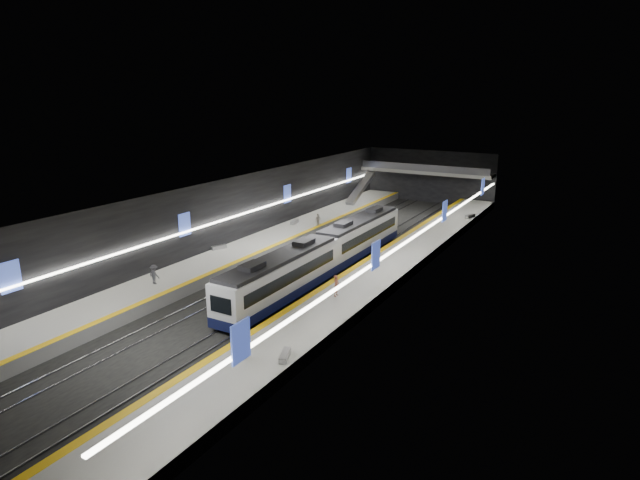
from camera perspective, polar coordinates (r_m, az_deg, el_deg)
The scene contains 26 objects.
ground at distance 54.16m, azimuth -0.37°, elevation -2.43°, with size 70.00×70.00×0.00m, color black.
ceiling at distance 52.22m, azimuth -0.38°, elevation 5.94°, with size 20.00×70.00×0.04m, color beige.
wall_left at distance 58.55m, azimuth -8.90°, elevation 2.83°, with size 0.04×70.00×8.00m, color black.
wall_right at distance 49.00m, azimuth 9.82°, elevation 0.26°, with size 0.04×70.00×8.00m, color black.
wall_back at distance 84.62m, azimuth 11.61°, elevation 6.66°, with size 20.00×0.04×8.00m, color black.
platform_left at distance 57.95m, azimuth -6.81°, elevation -0.80°, with size 5.00×70.00×1.00m, color slate.
tile_surface_left at distance 57.81m, azimuth -6.82°, elevation -0.32°, with size 5.00×70.00×0.02m, color #B5B5AF.
tactile_strip_left at distance 56.57m, azimuth -5.03°, elevation -0.61°, with size 0.60×70.00×0.02m, color yellow.
platform_right at distance 50.87m, azimuth 6.99°, elevation -3.17°, with size 5.00×70.00×1.00m, color slate.
tile_surface_right at distance 50.71m, azimuth 7.01°, elevation -2.63°, with size 5.00×70.00×0.02m, color #B5B5AF.
tactile_strip_right at distance 51.53m, azimuth 4.75°, elevation -2.25°, with size 0.60×70.00×0.02m, color yellow.
rails at distance 54.14m, azimuth -0.37°, elevation -2.37°, with size 6.52×70.00×0.12m.
train at distance 50.00m, azimuth 0.51°, elevation -1.35°, with size 2.69×30.04×3.60m.
ad_posters at distance 53.78m, azimuth 0.16°, elevation 2.42°, with size 19.94×53.50×2.20m.
cove_light_left at distance 58.47m, azimuth -8.73°, elevation 2.62°, with size 0.25×68.60×0.12m, color white.
cove_light_right at distance 49.11m, azimuth 9.59°, elevation 0.06°, with size 0.25×68.60×0.12m, color white.
mezzanine_bridge at distance 82.52m, azimuth 11.20°, elevation 7.18°, with size 20.00×3.00×1.50m.
escalator at distance 79.25m, azimuth 4.33°, elevation 5.52°, with size 1.20×8.00×0.60m, color #99999E.
bench_left_near at distance 56.15m, azimuth -10.73°, elevation -0.77°, with size 0.45×1.61×0.39m, color #99999E.
bench_left_far at distance 65.79m, azimuth -2.74°, elevation 1.93°, with size 0.47×1.70×0.41m, color #99999E.
bench_right_near at distance 33.52m, azimuth -3.77°, elevation -12.19°, with size 0.45×1.62×0.40m, color #99999E.
bench_right_far at distance 71.34m, azimuth 15.72°, elevation 2.46°, with size 0.51×1.84×0.45m, color #99999E.
passenger_right_a at distance 42.61m, azimuth 1.75°, elevation -4.90°, with size 0.64×0.42×1.74m, color #B76044.
passenger_right_b at distance 33.49m, azimuth -8.49°, elevation -11.02°, with size 0.88×0.68×1.80m, color #5385B5.
passenger_left_a at distance 64.56m, azimuth -0.23°, elevation 2.19°, with size 0.89×0.37×1.53m, color #B9B2AA.
passenger_left_b at distance 47.30m, azimuth -17.26°, elevation -3.54°, with size 1.09×0.63×1.69m, color #42434A.
Camera 1 is at (25.69, -44.60, 16.87)m, focal length 30.00 mm.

